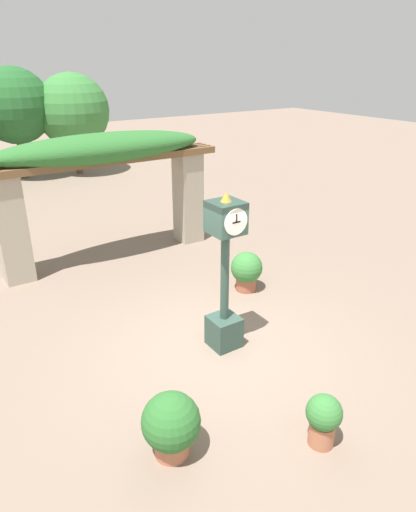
{
  "coord_description": "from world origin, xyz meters",
  "views": [
    {
      "loc": [
        -3.8,
        -5.43,
        4.62
      ],
      "look_at": [
        0.13,
        0.52,
        1.52
      ],
      "focal_mm": 32.0,
      "sensor_mm": 36.0,
      "label": 1
    }
  ],
  "objects_px": {
    "pedestal_clock": "(225,275)",
    "potted_plant_far_left": "(247,270)",
    "potted_plant_near_left": "(171,424)",
    "potted_plant_near_right": "(323,418)"
  },
  "relations": [
    {
      "from": "pedestal_clock",
      "to": "potted_plant_far_left",
      "type": "xyz_separation_m",
      "value": [
        1.6,
        1.43,
        -0.89
      ]
    },
    {
      "from": "potted_plant_near_left",
      "to": "potted_plant_far_left",
      "type": "distance_m",
      "value": 4.65
    },
    {
      "from": "pedestal_clock",
      "to": "potted_plant_near_right",
      "type": "xyz_separation_m",
      "value": [
        -0.23,
        -2.51,
        -0.94
      ]
    },
    {
      "from": "potted_plant_near_left",
      "to": "potted_plant_far_left",
      "type": "bearing_deg",
      "value": 40.58
    },
    {
      "from": "pedestal_clock",
      "to": "potted_plant_far_left",
      "type": "bearing_deg",
      "value": 41.81
    },
    {
      "from": "pedestal_clock",
      "to": "potted_plant_near_left",
      "type": "height_order",
      "value": "pedestal_clock"
    },
    {
      "from": "potted_plant_far_left",
      "to": "potted_plant_near_left",
      "type": "bearing_deg",
      "value": -139.42
    },
    {
      "from": "pedestal_clock",
      "to": "potted_plant_far_left",
      "type": "distance_m",
      "value": 2.33
    },
    {
      "from": "pedestal_clock",
      "to": "potted_plant_near_right",
      "type": "relative_size",
      "value": 3.71
    },
    {
      "from": "potted_plant_near_left",
      "to": "potted_plant_far_left",
      "type": "relative_size",
      "value": 1.03
    }
  ]
}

